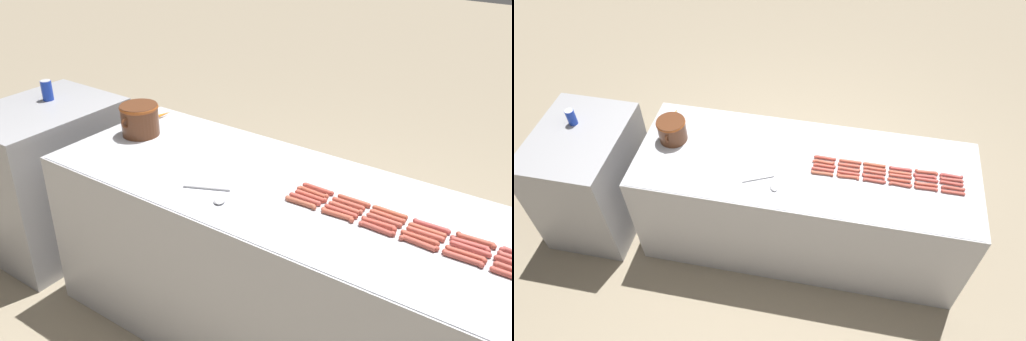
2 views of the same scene
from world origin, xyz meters
The scene contains 33 objects.
ground_plane centered at (0.00, 0.00, 0.00)m, with size 20.00×20.00×0.00m, color gray.
griddle_counter centered at (0.00, 0.00, 0.45)m, with size 0.88×2.42×0.90m.
back_cabinet centered at (-0.09, 1.69, 0.48)m, with size 0.86×0.65×0.95m, color #A0A0A4.
hot_dog_0 centered at (-0.08, -1.00, 0.91)m, with size 0.02×0.16×0.02m.
hot_dog_1 centered at (-0.08, -0.82, 0.91)m, with size 0.03×0.16×0.02m.
hot_dog_2 centered at (-0.08, -0.65, 0.91)m, with size 0.03×0.16×0.02m.
hot_dog_3 centered at (-0.08, -0.48, 0.91)m, with size 0.03×0.16×0.02m.
hot_dog_4 centered at (-0.07, -0.30, 0.91)m, with size 0.03×0.16×0.02m.
hot_dog_5 centered at (-0.08, -0.12, 0.91)m, with size 0.03×0.16×0.02m.
hot_dog_7 centered at (-0.04, -0.82, 0.91)m, with size 0.03×0.16×0.02m.
hot_dog_8 centered at (-0.04, -0.64, 0.91)m, with size 0.02×0.16×0.02m.
hot_dog_9 centered at (-0.04, -0.47, 0.91)m, with size 0.03×0.16×0.02m.
hot_dog_10 centered at (-0.04, -0.30, 0.91)m, with size 0.02×0.16×0.02m.
hot_dog_11 centered at (-0.04, -0.12, 0.91)m, with size 0.02×0.16×0.02m.
hot_dog_13 centered at (0.00, -0.83, 0.91)m, with size 0.02×0.16×0.02m.
hot_dog_14 centered at (0.00, -0.65, 0.91)m, with size 0.03×0.16×0.02m.
hot_dog_15 centered at (0.00, -0.48, 0.91)m, with size 0.03×0.16×0.02m.
hot_dog_16 centered at (-0.01, -0.30, 0.91)m, with size 0.03×0.16×0.02m.
hot_dog_17 centered at (-0.01, -0.13, 0.91)m, with size 0.03×0.16×0.02m.
hot_dog_19 centered at (0.03, -0.82, 0.91)m, with size 0.03×0.16×0.02m.
hot_dog_20 centered at (0.03, -0.65, 0.91)m, with size 0.02×0.16×0.02m.
hot_dog_21 centered at (0.03, -0.48, 0.91)m, with size 0.03×0.16×0.02m.
hot_dog_22 centered at (0.03, -0.30, 0.91)m, with size 0.02×0.16×0.02m.
hot_dog_23 centered at (0.03, -0.12, 0.91)m, with size 0.03×0.16×0.02m.
hot_dog_25 centered at (0.07, -0.83, 0.91)m, with size 0.03×0.16×0.02m.
hot_dog_26 centered at (0.07, -0.65, 0.91)m, with size 0.03×0.16×0.02m.
hot_dog_27 centered at (0.07, -0.47, 0.91)m, with size 0.02×0.16×0.02m.
hot_dog_28 centered at (0.07, -0.31, 0.91)m, with size 0.02×0.16×0.02m.
hot_dog_29 centered at (0.07, -0.13, 0.91)m, with size 0.03×0.16×0.02m.
bean_pot centered at (0.06, 0.99, 1.00)m, with size 0.26×0.21×0.17m.
serving_spoon centered at (-0.24, 0.22, 0.91)m, with size 0.15×0.26×0.02m.
carrot centered at (0.29, 1.07, 0.92)m, with size 0.18×0.05×0.03m.
soda_can centered at (0.03, 1.75, 1.01)m, with size 0.07×0.07×0.12m.
Camera 1 is at (-1.88, -1.16, 2.16)m, focal length 39.07 mm.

